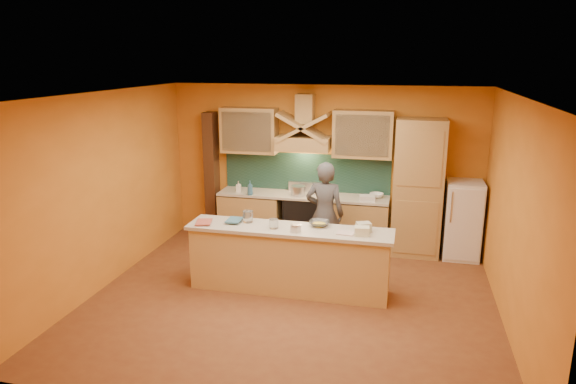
% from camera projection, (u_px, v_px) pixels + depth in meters
% --- Properties ---
extents(floor, '(5.50, 5.00, 0.01)m').
position_uv_depth(floor, '(291.00, 300.00, 7.10)').
color(floor, brown).
rests_on(floor, ground).
extents(ceiling, '(5.50, 5.00, 0.01)m').
position_uv_depth(ceiling, '(292.00, 95.00, 6.39)').
color(ceiling, white).
rests_on(ceiling, wall_back).
extents(wall_back, '(5.50, 0.02, 2.80)m').
position_uv_depth(wall_back, '(323.00, 165.00, 9.10)').
color(wall_back, orange).
rests_on(wall_back, floor).
extents(wall_front, '(5.50, 0.02, 2.80)m').
position_uv_depth(wall_front, '(226.00, 281.00, 4.39)').
color(wall_front, orange).
rests_on(wall_front, floor).
extents(wall_left, '(0.02, 5.00, 2.80)m').
position_uv_depth(wall_left, '(105.00, 191.00, 7.36)').
color(wall_left, orange).
rests_on(wall_left, floor).
extents(wall_right, '(0.02, 5.00, 2.80)m').
position_uv_depth(wall_right, '(515.00, 217.00, 6.13)').
color(wall_right, orange).
rests_on(wall_right, floor).
extents(base_cabinet_left, '(1.10, 0.60, 0.86)m').
position_uv_depth(base_cabinet_left, '(252.00, 217.00, 9.34)').
color(base_cabinet_left, tan).
rests_on(base_cabinet_left, floor).
extents(base_cabinet_right, '(1.10, 0.60, 0.86)m').
position_uv_depth(base_cabinet_right, '(356.00, 225.00, 8.92)').
color(base_cabinet_right, tan).
rests_on(base_cabinet_right, floor).
extents(counter_top, '(3.00, 0.62, 0.04)m').
position_uv_depth(counter_top, '(303.00, 195.00, 9.01)').
color(counter_top, beige).
rests_on(counter_top, base_cabinet_left).
extents(stove, '(0.60, 0.58, 0.90)m').
position_uv_depth(stove, '(303.00, 220.00, 9.12)').
color(stove, black).
rests_on(stove, floor).
extents(backsplash, '(3.00, 0.03, 0.70)m').
position_uv_depth(backsplash, '(306.00, 173.00, 9.19)').
color(backsplash, '#193830').
rests_on(backsplash, wall_back).
extents(range_hood, '(0.92, 0.50, 0.24)m').
position_uv_depth(range_hood, '(304.00, 143.00, 8.82)').
color(range_hood, tan).
rests_on(range_hood, wall_back).
extents(hood_chimney, '(0.30, 0.30, 0.50)m').
position_uv_depth(hood_chimney, '(305.00, 109.00, 8.77)').
color(hood_chimney, tan).
rests_on(hood_chimney, wall_back).
extents(upper_cabinet_left, '(1.00, 0.35, 0.80)m').
position_uv_depth(upper_cabinet_left, '(249.00, 130.00, 9.07)').
color(upper_cabinet_left, tan).
rests_on(upper_cabinet_left, wall_back).
extents(upper_cabinet_right, '(1.00, 0.35, 0.80)m').
position_uv_depth(upper_cabinet_right, '(363.00, 134.00, 8.62)').
color(upper_cabinet_right, tan).
rests_on(upper_cabinet_right, wall_back).
extents(pantry_column, '(0.80, 0.60, 2.30)m').
position_uv_depth(pantry_column, '(418.00, 188.00, 8.51)').
color(pantry_column, tan).
rests_on(pantry_column, floor).
extents(fridge, '(0.58, 0.60, 1.30)m').
position_uv_depth(fridge, '(462.00, 220.00, 8.47)').
color(fridge, white).
rests_on(fridge, floor).
extents(trim_column_left, '(0.20, 0.30, 2.30)m').
position_uv_depth(trim_column_left, '(212.00, 175.00, 9.48)').
color(trim_column_left, '#472816').
rests_on(trim_column_left, floor).
extents(island_body, '(2.80, 0.55, 0.88)m').
position_uv_depth(island_body, '(289.00, 261.00, 7.29)').
color(island_body, '#DAB56F').
rests_on(island_body, floor).
extents(island_top, '(2.90, 0.62, 0.05)m').
position_uv_depth(island_top, '(289.00, 229.00, 7.17)').
color(island_top, beige).
rests_on(island_top, island_body).
extents(person, '(0.62, 0.41, 1.69)m').
position_uv_depth(person, '(325.00, 214.00, 8.14)').
color(person, '#4C4C51').
rests_on(person, floor).
extents(pot_large, '(0.30, 0.30, 0.17)m').
position_uv_depth(pot_large, '(298.00, 191.00, 8.94)').
color(pot_large, silver).
rests_on(pot_large, stove).
extents(pot_small, '(0.25, 0.25, 0.15)m').
position_uv_depth(pot_small, '(317.00, 191.00, 9.01)').
color(pot_small, silver).
rests_on(pot_small, stove).
extents(soap_bottle_a, '(0.11, 0.11, 0.19)m').
position_uv_depth(soap_bottle_a, '(239.00, 187.00, 9.15)').
color(soap_bottle_a, white).
rests_on(soap_bottle_a, counter_top).
extents(soap_bottle_b, '(0.13, 0.13, 0.25)m').
position_uv_depth(soap_bottle_b, '(250.00, 188.00, 8.93)').
color(soap_bottle_b, '#33688E').
rests_on(soap_bottle_b, counter_top).
extents(bowl_back, '(0.25, 0.25, 0.07)m').
position_uv_depth(bowl_back, '(377.00, 195.00, 8.79)').
color(bowl_back, white).
rests_on(bowl_back, counter_top).
extents(dish_rack, '(0.28, 0.24, 0.09)m').
position_uv_depth(dish_rack, '(367.00, 198.00, 8.60)').
color(dish_rack, white).
rests_on(dish_rack, counter_top).
extents(book_lower, '(0.29, 0.34, 0.03)m').
position_uv_depth(book_lower, '(196.00, 222.00, 7.35)').
color(book_lower, '#AF4E3E').
rests_on(book_lower, island_top).
extents(book_upper, '(0.21, 0.29, 0.02)m').
position_uv_depth(book_upper, '(227.00, 220.00, 7.42)').
color(book_upper, '#3C6B85').
rests_on(book_upper, island_top).
extents(jar_large, '(0.17, 0.17, 0.17)m').
position_uv_depth(jar_large, '(248.00, 217.00, 7.39)').
color(jar_large, silver).
rests_on(jar_large, island_top).
extents(jar_small, '(0.16, 0.16, 0.13)m').
position_uv_depth(jar_small, '(274.00, 224.00, 7.13)').
color(jar_small, silver).
rests_on(jar_small, island_top).
extents(kitchen_scale, '(0.14, 0.14, 0.09)m').
position_uv_depth(kitchen_scale, '(296.00, 229.00, 6.98)').
color(kitchen_scale, silver).
rests_on(kitchen_scale, island_top).
extents(mixing_bowl, '(0.30, 0.30, 0.07)m').
position_uv_depth(mixing_bowl, '(319.00, 224.00, 7.24)').
color(mixing_bowl, silver).
rests_on(mixing_bowl, island_top).
extents(cloth, '(0.25, 0.20, 0.02)m').
position_uv_depth(cloth, '(346.00, 233.00, 6.92)').
color(cloth, beige).
rests_on(cloth, island_top).
extents(grocery_bag_a, '(0.23, 0.21, 0.12)m').
position_uv_depth(grocery_bag_a, '(364.00, 227.00, 7.01)').
color(grocery_bag_a, beige).
rests_on(grocery_bag_a, island_top).
extents(grocery_bag_b, '(0.21, 0.17, 0.12)m').
position_uv_depth(grocery_bag_b, '(362.00, 231.00, 6.85)').
color(grocery_bag_b, beige).
rests_on(grocery_bag_b, island_top).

